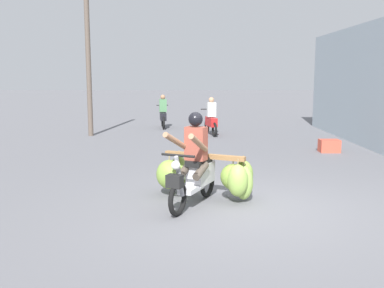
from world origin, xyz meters
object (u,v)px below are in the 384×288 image
object	(u,v)px
motorbike_main_loaded	(204,172)
motorbike_distant_ahead_left	(210,120)
motorbike_distant_ahead_right	(162,115)
utility_pole	(87,60)
produce_crate	(328,146)

from	to	relation	value
motorbike_main_loaded	motorbike_distant_ahead_left	xyz separation A→B (m)	(0.47, 8.63, 0.06)
motorbike_distant_ahead_left	motorbike_distant_ahead_right	size ratio (longest dim) A/B	0.99
motorbike_distant_ahead_left	utility_pole	size ratio (longest dim) A/B	0.29
produce_crate	utility_pole	xyz separation A→B (m)	(-7.65, 3.48, 2.53)
motorbike_main_loaded	utility_pole	world-z (taller)	utility_pole
motorbike_main_loaded	motorbike_distant_ahead_left	distance (m)	8.65
utility_pole	motorbike_distant_ahead_left	bearing A→B (deg)	2.06
motorbike_main_loaded	produce_crate	size ratio (longest dim) A/B	3.55
motorbike_distant_ahead_left	utility_pole	world-z (taller)	utility_pole
motorbike_distant_ahead_left	motorbike_main_loaded	bearing A→B (deg)	-93.15
produce_crate	utility_pole	size ratio (longest dim) A/B	0.10
motorbike_main_loaded	utility_pole	xyz separation A→B (m)	(-3.93, 8.48, 2.20)
motorbike_main_loaded	motorbike_distant_ahead_right	distance (m)	10.94
utility_pole	produce_crate	bearing A→B (deg)	-24.50
motorbike_main_loaded	motorbike_distant_ahead_right	world-z (taller)	motorbike_main_loaded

